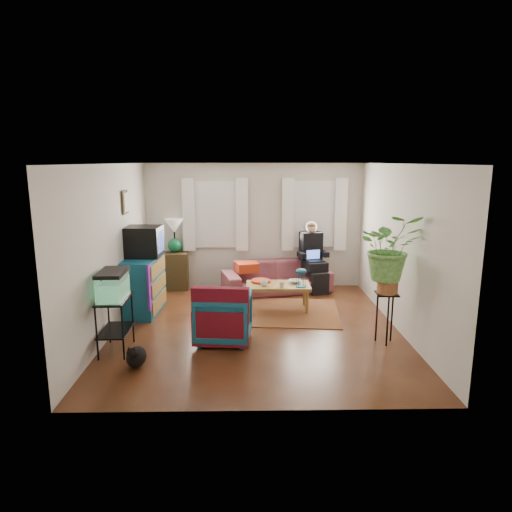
{
  "coord_description": "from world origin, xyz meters",
  "views": [
    {
      "loc": [
        -0.15,
        -6.97,
        2.64
      ],
      "look_at": [
        0.0,
        0.4,
        1.1
      ],
      "focal_mm": 32.0,
      "sensor_mm": 36.0,
      "label": 1
    }
  ],
  "objects_px": {
    "sofa": "(277,272)",
    "armchair": "(224,315)",
    "dresser": "(143,285)",
    "coffee_table": "(278,297)",
    "plant_stand": "(385,318)",
    "side_table": "(176,270)",
    "aquarium_stand": "(115,325)"
  },
  "relations": [
    {
      "from": "armchair",
      "to": "coffee_table",
      "type": "height_order",
      "value": "armchair"
    },
    {
      "from": "side_table",
      "to": "plant_stand",
      "type": "relative_size",
      "value": 1.02
    },
    {
      "from": "sofa",
      "to": "coffee_table",
      "type": "distance_m",
      "value": 1.15
    },
    {
      "from": "armchair",
      "to": "plant_stand",
      "type": "bearing_deg",
      "value": -177.46
    },
    {
      "from": "side_table",
      "to": "plant_stand",
      "type": "bearing_deg",
      "value": -40.69
    },
    {
      "from": "side_table",
      "to": "coffee_table",
      "type": "bearing_deg",
      "value": -35.54
    },
    {
      "from": "dresser",
      "to": "side_table",
      "type": "bearing_deg",
      "value": 80.78
    },
    {
      "from": "sofa",
      "to": "aquarium_stand",
      "type": "bearing_deg",
      "value": -144.24
    },
    {
      "from": "sofa",
      "to": "plant_stand",
      "type": "distance_m",
      "value": 3.05
    },
    {
      "from": "dresser",
      "to": "armchair",
      "type": "bearing_deg",
      "value": -38.86
    },
    {
      "from": "armchair",
      "to": "plant_stand",
      "type": "relative_size",
      "value": 1.06
    },
    {
      "from": "sofa",
      "to": "aquarium_stand",
      "type": "relative_size",
      "value": 2.8
    },
    {
      "from": "sofa",
      "to": "dresser",
      "type": "height_order",
      "value": "dresser"
    },
    {
      "from": "side_table",
      "to": "armchair",
      "type": "distance_m",
      "value": 3.13
    },
    {
      "from": "dresser",
      "to": "sofa",
      "type": "bearing_deg",
      "value": 29.76
    },
    {
      "from": "dresser",
      "to": "coffee_table",
      "type": "bearing_deg",
      "value": 5.32
    },
    {
      "from": "side_table",
      "to": "sofa",
      "type": "bearing_deg",
      "value": -9.05
    },
    {
      "from": "sofa",
      "to": "dresser",
      "type": "bearing_deg",
      "value": -167.48
    },
    {
      "from": "side_table",
      "to": "dresser",
      "type": "height_order",
      "value": "dresser"
    },
    {
      "from": "dresser",
      "to": "coffee_table",
      "type": "xyz_separation_m",
      "value": [
        2.4,
        0.1,
        -0.26
      ]
    },
    {
      "from": "coffee_table",
      "to": "plant_stand",
      "type": "distance_m",
      "value": 2.15
    },
    {
      "from": "plant_stand",
      "to": "coffee_table",
      "type": "bearing_deg",
      "value": 133.24
    },
    {
      "from": "aquarium_stand",
      "to": "plant_stand",
      "type": "bearing_deg",
      "value": 1.69
    },
    {
      "from": "side_table",
      "to": "armchair",
      "type": "relative_size",
      "value": 0.96
    },
    {
      "from": "coffee_table",
      "to": "sofa",
      "type": "bearing_deg",
      "value": 88.8
    },
    {
      "from": "side_table",
      "to": "aquarium_stand",
      "type": "relative_size",
      "value": 1.0
    },
    {
      "from": "sofa",
      "to": "armchair",
      "type": "height_order",
      "value": "sofa"
    },
    {
      "from": "armchair",
      "to": "coffee_table",
      "type": "xyz_separation_m",
      "value": [
        0.91,
        1.43,
        -0.17
      ]
    },
    {
      "from": "aquarium_stand",
      "to": "coffee_table",
      "type": "relative_size",
      "value": 0.68
    },
    {
      "from": "armchair",
      "to": "sofa",
      "type": "bearing_deg",
      "value": -104.66
    },
    {
      "from": "coffee_table",
      "to": "plant_stand",
      "type": "height_order",
      "value": "plant_stand"
    },
    {
      "from": "sofa",
      "to": "dresser",
      "type": "relative_size",
      "value": 1.96
    }
  ]
}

